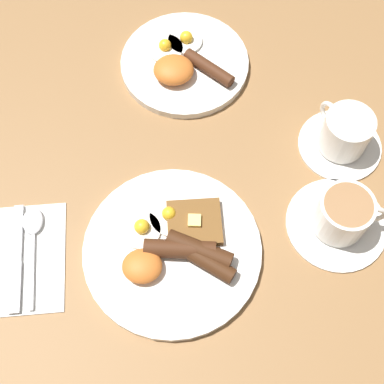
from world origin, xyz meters
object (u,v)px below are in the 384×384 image
at_px(teacup_near, 342,217).
at_px(breakfast_plate_far, 184,63).
at_px(spoon, 33,231).
at_px(knife, 16,264).
at_px(teacup_far, 344,135).
at_px(breakfast_plate_near, 174,248).

bearing_deg(teacup_near, breakfast_plate_far, 127.79).
height_order(breakfast_plate_far, spoon, breakfast_plate_far).
height_order(knife, spoon, spoon).
relative_size(breakfast_plate_far, teacup_far, 1.65).
bearing_deg(breakfast_plate_far, spoon, -126.01).
bearing_deg(breakfast_plate_far, knife, -124.09).
bearing_deg(knife, breakfast_plate_near, -90.17).
xyz_separation_m(breakfast_plate_near, teacup_near, (0.26, 0.04, 0.02)).
height_order(teacup_near, spoon, teacup_near).
height_order(breakfast_plate_near, teacup_near, teacup_near).
relative_size(breakfast_plate_far, knife, 1.34).
bearing_deg(teacup_near, breakfast_plate_near, -170.64).
relative_size(breakfast_plate_near, teacup_near, 1.72).
xyz_separation_m(breakfast_plate_far, spoon, (-0.24, -0.33, -0.00)).
bearing_deg(breakfast_plate_far, teacup_near, -52.21).
relative_size(knife, spoon, 1.05).
distance_m(breakfast_plate_near, breakfast_plate_far, 0.36).
relative_size(breakfast_plate_near, spoon, 1.65).
distance_m(teacup_near, spoon, 0.48).
height_order(teacup_far, spoon, teacup_far).
distance_m(teacup_far, knife, 0.57).
relative_size(teacup_near, spoon, 0.96).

